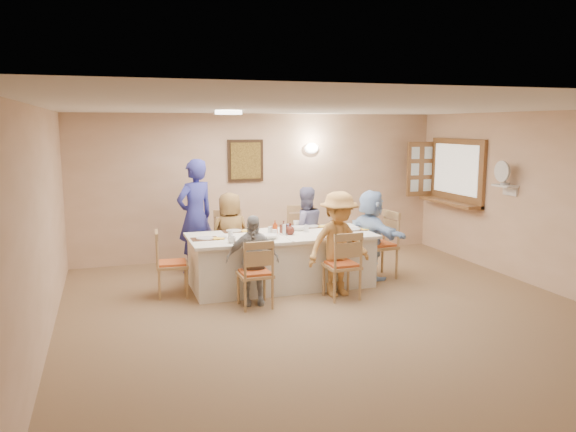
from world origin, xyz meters
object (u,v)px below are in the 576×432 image
object	(u,v)px
condiment_ketchup	(275,227)
dining_table	(281,260)
diner_back_left	(230,235)
diner_back_right	(305,229)
chair_right_end	(378,244)
chair_back_left	(229,243)
desk_fan	(504,176)
chair_front_left	(255,273)
chair_left_end	(172,263)
chair_front_right	(342,264)
caregiver	(195,216)
diner_front_left	(253,260)
diner_right_end	(371,234)
diner_front_right	(339,244)
serving_hatch	(457,172)
chair_back_right	(302,238)

from	to	relation	value
condiment_ketchup	dining_table	bearing A→B (deg)	5.44
diner_back_left	diner_back_right	bearing A→B (deg)	169.76
chair_right_end	chair_back_left	bearing A→B (deg)	-114.90
dining_table	desk_fan	bearing A→B (deg)	-8.88
chair_front_left	dining_table	bearing A→B (deg)	-127.91
desk_fan	chair_front_left	distance (m)	4.11
desk_fan	chair_left_end	bearing A→B (deg)	173.91
chair_front_right	caregiver	xyz separation A→B (m)	(-1.65, 1.95, 0.43)
diner_front_left	diner_right_end	xyz separation A→B (m)	(2.02, 0.68, 0.09)
diner_front_right	diner_back_left	bearing A→B (deg)	123.78
chair_left_end	condiment_ketchup	distance (m)	1.51
chair_back_left	diner_front_right	size ratio (longest dim) A/B	0.70
chair_back_left	diner_back_right	size ratio (longest dim) A/B	0.75
chair_front_right	chair_right_end	size ratio (longest dim) A/B	0.91
diner_back_right	diner_front_left	distance (m)	1.82
chair_front_right	condiment_ketchup	xyz separation A→B (m)	(-0.70, 0.79, 0.40)
chair_front_right	chair_front_left	bearing A→B (deg)	-1.21
serving_hatch	dining_table	size ratio (longest dim) A/B	0.57
chair_back_left	chair_right_end	xyz separation A→B (m)	(2.15, -0.80, 0.01)
dining_table	chair_left_end	world-z (taller)	chair_left_end
diner_back_right	diner_front_right	distance (m)	1.36
chair_back_right	condiment_ketchup	bearing A→B (deg)	-119.37
diner_back_left	diner_front_right	xyz separation A→B (m)	(1.20, -1.36, 0.06)
caregiver	condiment_ketchup	distance (m)	1.50
dining_table	diner_back_right	xyz separation A→B (m)	(0.60, 0.68, 0.29)
chair_left_end	serving_hatch	bearing A→B (deg)	-76.25
chair_back_right	chair_front_left	distance (m)	2.00
serving_hatch	chair_back_right	size ratio (longest dim) A/B	1.46
chair_right_end	diner_back_right	world-z (taller)	diner_back_right
diner_right_end	diner_back_right	bearing A→B (deg)	40.54
diner_back_right	caregiver	bearing A→B (deg)	-15.86
chair_front_right	caregiver	distance (m)	2.59
desk_fan	diner_front_right	bearing A→B (deg)	-176.72
serving_hatch	caregiver	xyz separation A→B (m)	(-4.51, 0.32, -0.60)
dining_table	condiment_ketchup	bearing A→B (deg)	-174.56
dining_table	caregiver	size ratio (longest dim) A/B	1.47
diner_back_left	chair_left_end	bearing A→B (deg)	25.35
diner_front_left	condiment_ketchup	xyz separation A→B (m)	(0.50, 0.67, 0.28)
chair_front_left	chair_left_end	bearing A→B (deg)	-41.14
caregiver	chair_back_left	bearing A→B (deg)	115.15
chair_left_end	chair_right_end	world-z (taller)	chair_right_end
serving_hatch	diner_right_end	distance (m)	2.35
chair_left_end	diner_back_right	distance (m)	2.27
chair_back_left	caregiver	xyz separation A→B (m)	(-0.45, 0.35, 0.39)
diner_front_right	chair_left_end	bearing A→B (deg)	154.81
condiment_ketchup	desk_fan	bearing A→B (deg)	-8.49
chair_back_left	dining_table	bearing A→B (deg)	-44.72
desk_fan	diner_front_right	world-z (taller)	desk_fan
dining_table	diner_front_left	size ratio (longest dim) A/B	2.25
condiment_ketchup	diner_front_right	bearing A→B (deg)	-43.99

